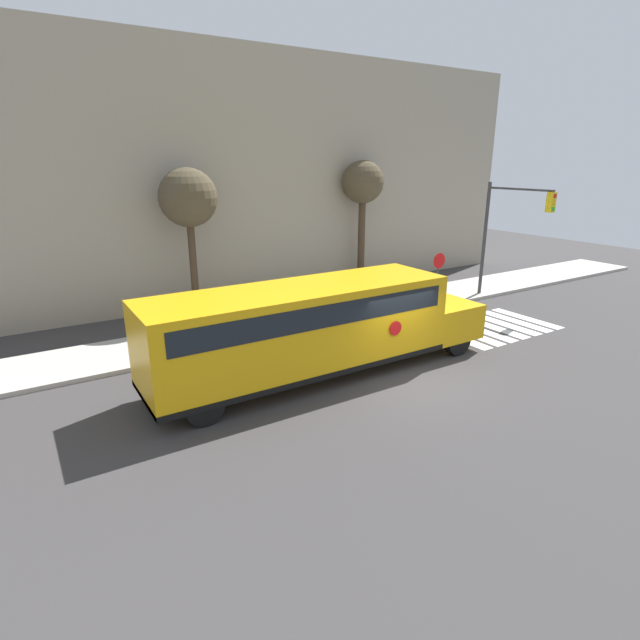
{
  "coord_description": "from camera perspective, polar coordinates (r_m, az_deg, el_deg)",
  "views": [
    {
      "loc": [
        -9.6,
        -10.25,
        6.3
      ],
      "look_at": [
        -1.77,
        2.24,
        1.57
      ],
      "focal_mm": 28.0,
      "sensor_mm": 36.0,
      "label": 1
    }
  ],
  "objects": [
    {
      "name": "ground_plane",
      "position": [
        15.39,
        10.14,
        -6.67
      ],
      "size": [
        60.0,
        60.0,
        0.0
      ],
      "primitive_type": "plane",
      "color": "#3A3838"
    },
    {
      "name": "building_backdrop",
      "position": [
        25.17,
        -10.02,
        15.76
      ],
      "size": [
        32.0,
        4.0,
        11.05
      ],
      "color": "#9E937F",
      "rests_on": "ground"
    },
    {
      "name": "stop_sign",
      "position": [
        22.78,
        13.34,
        5.42
      ],
      "size": [
        0.69,
        0.1,
        2.43
      ],
      "color": "#38383A",
      "rests_on": "ground"
    },
    {
      "name": "traffic_light",
      "position": [
        24.2,
        20.47,
        10.21
      ],
      "size": [
        0.28,
        3.4,
        5.37
      ],
      "color": "#38383A",
      "rests_on": "ground"
    },
    {
      "name": "sidewalk_strip",
      "position": [
        20.29,
        -2.15,
        -0.1
      ],
      "size": [
        44.0,
        3.0,
        0.15
      ],
      "color": "#B2ADA3",
      "rests_on": "ground"
    },
    {
      "name": "tree_near_sidewalk",
      "position": [
        21.07,
        -14.82,
        13.16
      ],
      "size": [
        2.33,
        2.33,
        6.05
      ],
      "color": "#423323",
      "rests_on": "ground"
    },
    {
      "name": "school_bus",
      "position": [
        14.77,
        -0.83,
        -0.56
      ],
      "size": [
        11.16,
        2.57,
        2.85
      ],
      "color": "#EAA80F",
      "rests_on": "ground"
    },
    {
      "name": "crosswalk_stripes",
      "position": [
        20.93,
        19.09,
        -0.73
      ],
      "size": [
        4.7,
        3.2,
        0.01
      ],
      "color": "white",
      "rests_on": "ground"
    },
    {
      "name": "tree_far_sidewalk",
      "position": [
        25.57,
        4.9,
        15.05
      ],
      "size": [
        2.08,
        2.08,
        6.33
      ],
      "color": "#423323",
      "rests_on": "ground"
    }
  ]
}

